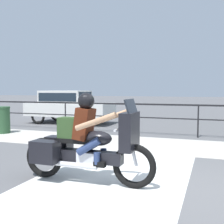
% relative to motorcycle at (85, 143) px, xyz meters
% --- Properties ---
extents(ground_plane, '(120.00, 120.00, 0.00)m').
position_rel_motorcycle_xyz_m(ground_plane, '(1.62, 0.35, -0.70)').
color(ground_plane, '#565659').
extents(sidewalk_band, '(44.00, 2.40, 0.01)m').
position_rel_motorcycle_xyz_m(sidewalk_band, '(1.62, 3.75, -0.70)').
color(sidewalk_band, '#B7B2A8').
rests_on(sidewalk_band, ground).
extents(crosswalk_band, '(2.72, 6.00, 0.01)m').
position_rel_motorcycle_xyz_m(crosswalk_band, '(0.35, 0.15, -0.70)').
color(crosswalk_band, silver).
rests_on(crosswalk_band, ground).
extents(fence_railing, '(36.00, 0.05, 1.13)m').
position_rel_motorcycle_xyz_m(fence_railing, '(1.62, 5.50, 0.19)').
color(fence_railing, black).
rests_on(fence_railing, ground).
extents(motorcycle, '(2.48, 0.76, 1.58)m').
position_rel_motorcycle_xyz_m(motorcycle, '(0.00, 0.00, 0.00)').
color(motorcycle, black).
rests_on(motorcycle, ground).
extents(parked_car, '(4.10, 1.78, 1.58)m').
position_rel_motorcycle_xyz_m(parked_car, '(-4.50, 7.61, 0.21)').
color(parked_car, silver).
rests_on(parked_car, ground).
extents(trash_bin, '(0.54, 0.54, 1.00)m').
position_rel_motorcycle_xyz_m(trash_bin, '(-5.27, 3.99, -0.20)').
color(trash_bin, '#284C2D').
rests_on(trash_bin, ground).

